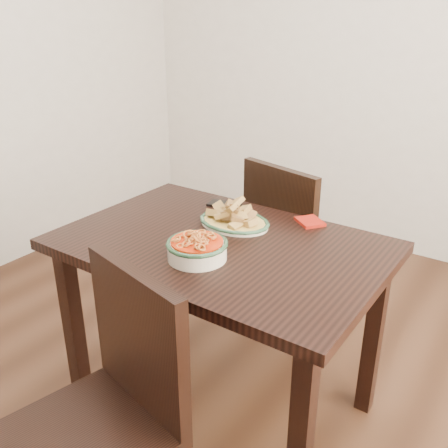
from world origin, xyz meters
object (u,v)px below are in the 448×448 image
Objects in this scene: chair_far at (292,241)px; smartphone at (224,205)px; noodle_bowl at (197,247)px; dining_table at (221,266)px; fish_plate at (234,214)px; chair_near at (111,404)px.

smartphone is (-0.17, -0.33, 0.26)m from chair_far.
noodle_bowl is (0.03, -0.78, 0.29)m from chair_far.
dining_table is 5.54× the size of noodle_bowl.
fish_plate is (-0.04, 0.15, 0.15)m from dining_table.
dining_table is at bearing 94.92° from noodle_bowl.
fish_plate reaches higher than noodle_bowl.
dining_table is 1.31× the size of chair_near.
dining_table is at bearing -74.62° from fish_plate.
chair_far is 6.50× the size of smartphone.
chair_near is at bearing -84.55° from noodle_bowl.
fish_plate is 2.05× the size of smartphone.
fish_plate is at bearing -54.79° from smartphone.
chair_near reaches higher than dining_table.
chair_near reaches higher than smartphone.
noodle_bowl is at bearing -85.08° from dining_table.
noodle_bowl is 1.54× the size of smartphone.
smartphone is at bearing 122.70° from dining_table.
chair_far reaches higher than fish_plate.
dining_table is at bearing 105.41° from chair_far.
chair_far is 0.84m from noodle_bowl.
chair_far is at bearing 87.38° from fish_plate.
chair_far is 0.56m from fish_plate.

